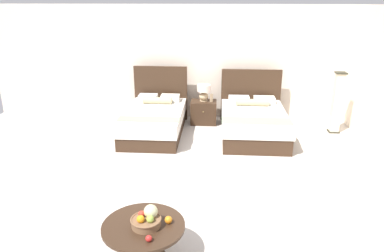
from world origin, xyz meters
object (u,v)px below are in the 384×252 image
Objects in this scene: vase at (211,98)px; table_lamp at (204,91)px; bed_near_window at (155,119)px; coffee_table at (144,234)px; floor_lamp_corner at (337,103)px; fruit_bowl at (147,219)px; bed_near_corner at (253,122)px; nightstand at (204,112)px; loose_apple at (149,238)px; loose_orange at (168,220)px.

table_lamp is at bearing 161.26° from vase.
coffee_table is (0.52, -4.06, 0.04)m from bed_near_window.
bed_near_window is 3.91m from floor_lamp_corner.
fruit_bowl reaches higher than coffee_table.
fruit_bowl is at bearing -10.18° from coffee_table.
bed_near_corner is at bearing 68.61° from coffee_table.
vase is 0.54× the size of fruit_bowl.
floor_lamp_corner is at bearing 52.23° from coffee_table.
fruit_bowl is 0.26× the size of floor_lamp_corner.
vase is at bearing 172.22° from floor_lamp_corner.
bed_near_corner is 4.35m from fruit_bowl.
vase is at bearing -12.74° from nightstand.
bed_near_window is at bearing -145.89° from nightstand.
table_lamp reaches higher than vase.
bed_near_corner is at bearing -33.76° from table_lamp.
floor_lamp_corner is at bearing -7.78° from vase.
table_lamp reaches higher than loose_apple.
bed_near_corner is 5.56× the size of table_lamp.
nightstand is 0.40m from vase.
vase reaches higher than loose_apple.
floor_lamp_corner is (2.86, -0.41, 0.39)m from nightstand.
vase reaches higher than loose_orange.
coffee_table is 0.70× the size of floor_lamp_corner.
nightstand is 1.73× the size of fruit_bowl.
bed_near_corner is 24.84× the size of loose_orange.
bed_near_window reaches higher than loose_apple.
vase is (1.21, 0.66, 0.32)m from bed_near_window.
bed_near_window is 4.39m from loose_apple.
table_lamp is 0.29× the size of floor_lamp_corner.
nightstand is 4.78m from coffee_table.
loose_orange is at bearing -125.78° from floor_lamp_corner.
table_lamp is (-1.08, 0.72, 0.46)m from bed_near_corner.
vase is 2.71m from floor_lamp_corner.
table_lamp is 4.47× the size of loose_orange.
fruit_bowl is at bearing -127.35° from floor_lamp_corner.
bed_near_corner reaches higher than loose_orange.
loose_apple is at bearing -68.58° from coffee_table.
loose_apple is at bearing -94.56° from table_lamp.
loose_orange is (0.79, -4.01, 0.20)m from bed_near_window.
fruit_bowl is 4.95× the size of loose_apple.
loose_apple is 5.66m from floor_lamp_corner.
floor_lamp_corner reaches higher than table_lamp.
floor_lamp_corner is (3.89, 0.29, 0.35)m from bed_near_window.
vase is 4.77m from fruit_bowl.
vase is 5.03m from loose_apple.
bed_near_corner is (2.11, -0.00, -0.00)m from bed_near_window.
bed_near_window is 6.22× the size of fruit_bowl.
nightstand is 1.56× the size of table_lamp.
loose_apple is at bearing -108.84° from bed_near_corner.
loose_orange is at bearing 10.51° from coffee_table.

